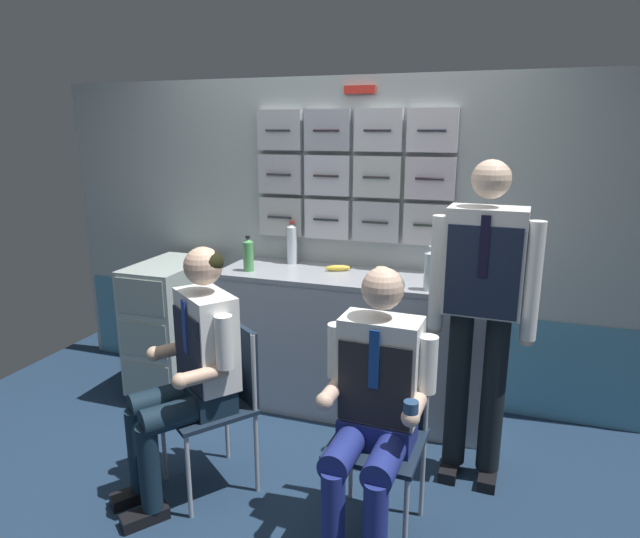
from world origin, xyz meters
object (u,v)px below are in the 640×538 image
(folding_chair_left, at_px, (224,387))
(folding_chair_right, at_px, (383,417))
(service_trolley, at_px, (171,324))
(crew_member_right, at_px, (374,401))
(crew_member_standing, at_px, (482,298))
(water_bottle_tall, at_px, (248,254))
(espresso_cup_small, at_px, (462,279))
(crew_member_left, at_px, (192,363))
(snack_banana, at_px, (338,268))

(folding_chair_left, relative_size, folding_chair_right, 1.00)
(service_trolley, relative_size, crew_member_right, 0.74)
(folding_chair_right, bearing_deg, service_trolley, 153.50)
(crew_member_standing, xyz_separation_m, water_bottle_tall, (-1.49, 0.40, 0.03))
(espresso_cup_small, bearing_deg, crew_member_standing, -75.09)
(crew_member_left, height_order, water_bottle_tall, crew_member_left)
(crew_member_standing, bearing_deg, crew_member_right, -120.56)
(crew_member_left, height_order, crew_member_right, crew_member_left)
(folding_chair_left, xyz_separation_m, crew_member_standing, (1.22, 0.46, 0.47))
(espresso_cup_small, bearing_deg, folding_chair_left, -138.01)
(crew_member_standing, bearing_deg, folding_chair_right, -127.60)
(crew_member_left, relative_size, espresso_cup_small, 20.16)
(service_trolley, relative_size, folding_chair_left, 1.08)
(crew_member_left, distance_m, crew_member_right, 0.93)
(service_trolley, bearing_deg, folding_chair_right, -26.50)
(folding_chair_left, distance_m, water_bottle_tall, 1.03)
(folding_chair_right, xyz_separation_m, crew_member_right, (-0.01, -0.16, 0.16))
(espresso_cup_small, distance_m, snack_banana, 0.80)
(folding_chair_left, bearing_deg, service_trolley, 136.37)
(water_bottle_tall, bearing_deg, crew_member_standing, -15.09)
(water_bottle_tall, distance_m, snack_banana, 0.59)
(espresso_cup_small, relative_size, snack_banana, 0.37)
(folding_chair_right, bearing_deg, crew_member_left, -174.09)
(crew_member_left, relative_size, crew_member_standing, 0.76)
(folding_chair_right, height_order, crew_member_standing, crew_member_standing)
(crew_member_left, relative_size, water_bottle_tall, 5.50)
(service_trolley, distance_m, water_bottle_tall, 0.79)
(crew_member_left, bearing_deg, crew_member_standing, 24.17)
(service_trolley, xyz_separation_m, crew_member_right, (1.69, -1.01, 0.20))
(folding_chair_right, bearing_deg, snack_banana, 117.09)
(espresso_cup_small, xyz_separation_m, snack_banana, (-0.80, 0.07, -0.01))
(folding_chair_left, distance_m, crew_member_left, 0.24)
(folding_chair_right, xyz_separation_m, crew_member_standing, (0.38, 0.49, 0.47))
(crew_member_left, height_order, espresso_cup_small, crew_member_left)
(service_trolley, bearing_deg, espresso_cup_small, 4.84)
(water_bottle_tall, xyz_separation_m, espresso_cup_small, (1.35, 0.11, -0.08))
(folding_chair_right, relative_size, water_bottle_tall, 3.70)
(service_trolley, xyz_separation_m, crew_member_standing, (2.07, -0.35, 0.50))
(snack_banana, bearing_deg, crew_member_right, -66.31)
(snack_banana, bearing_deg, crew_member_standing, -31.98)
(espresso_cup_small, bearing_deg, water_bottle_tall, -175.26)
(folding_chair_left, bearing_deg, water_bottle_tall, 107.08)
(folding_chair_right, distance_m, snack_banana, 1.27)
(water_bottle_tall, xyz_separation_m, snack_banana, (0.55, 0.18, -0.09))
(service_trolley, xyz_separation_m, snack_banana, (1.14, 0.23, 0.44))
(crew_member_left, relative_size, crew_member_right, 1.01)
(crew_member_left, xyz_separation_m, crew_member_standing, (1.32, 0.59, 0.29))
(crew_member_right, bearing_deg, folding_chair_left, 166.90)
(crew_member_standing, height_order, snack_banana, crew_member_standing)
(water_bottle_tall, bearing_deg, espresso_cup_small, 4.74)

